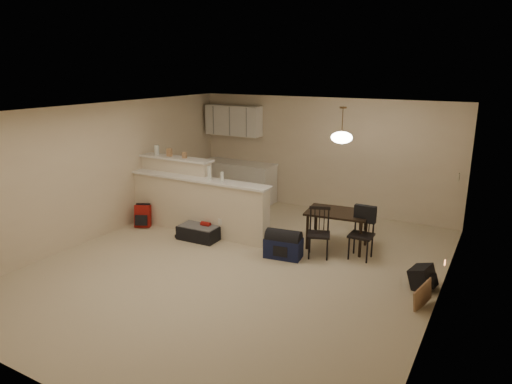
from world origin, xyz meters
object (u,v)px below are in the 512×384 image
Objects in this scene: pendant_lamp at (342,137)px; black_daypack at (422,277)px; dining_chair_far at (361,234)px; red_backpack at (143,216)px; dining_table at (338,216)px; navy_duffel at (283,248)px; dining_chair_near at (319,233)px; suitcase at (200,232)px.

black_daypack is at bearing -28.19° from pendant_lamp.
pendant_lamp is 0.71× the size of dining_chair_far.
red_backpack is 5.41m from black_daypack.
dining_table is 1.16m from navy_duffel.
pendant_lamp is 1.67× the size of black_daypack.
dining_chair_near is 0.70m from dining_chair_far.
dining_chair_near reaches higher than suitcase.
dining_chair_far is 2.97m from suitcase.
black_daypack is at bearing -25.80° from red_backpack.
dining_table is 2.57m from suitcase.
suitcase is at bearing 100.90° from black_daypack.
dining_table is at bearing 90.00° from pendant_lamp.
pendant_lamp is at bearing 18.19° from suitcase.
dining_table is 1.52× the size of suitcase.
dining_chair_near is (-0.13, -0.56, -1.56)m from pendant_lamp.
dining_table is 3.90m from red_backpack.
black_daypack is (1.75, -0.31, -0.26)m from dining_chair_near.
pendant_lamp is (0.00, -0.00, 1.40)m from dining_table.
dining_chair_near is 3.68m from red_backpack.
suitcase is 1.41m from red_backpack.
dining_table reaches higher than red_backpack.
navy_duffel is (-0.63, -0.87, -1.82)m from pendant_lamp.
dining_chair_near is at bearing 90.73° from black_daypack.
red_backpack is at bearing 164.83° from dining_chair_near.
pendant_lamp is 3.14m from suitcase.
pendant_lamp reaches higher than dining_chair_far.
dining_chair_near is 1.13× the size of suitcase.
dining_chair_near is at bearing -20.81° from red_backpack.
suitcase is (-2.38, -0.87, -1.86)m from pendant_lamp.
navy_duffel is (3.15, 0.02, -0.06)m from red_backpack.
dining_chair_far reaches higher than red_backpack.
pendant_lamp is 4.27m from red_backpack.
dining_chair_far is 2.36× the size of black_daypack.
dining_chair_near reaches higher than navy_duffel.
black_daypack is (1.11, -0.60, -0.27)m from dining_chair_far.
dining_table is 0.61m from dining_chair_far.
pendant_lamp is 1.66m from dining_chair_far.
black_daypack is (1.63, -0.87, -1.83)m from pendant_lamp.
navy_duffel is at bearing -1.98° from suitcase.
dining_table reaches higher than suitcase.
black_daypack is (4.01, 0.00, 0.04)m from suitcase.
navy_duffel is at bearing -132.70° from dining_table.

